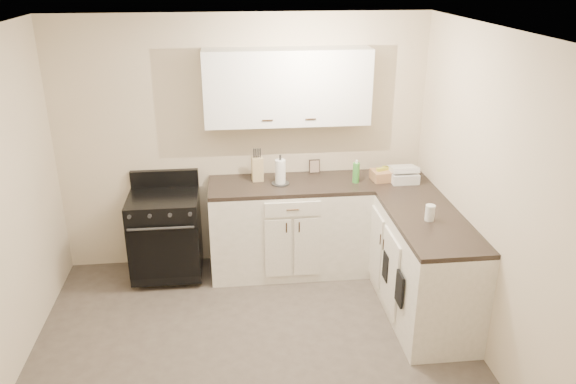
{
  "coord_description": "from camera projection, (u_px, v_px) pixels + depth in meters",
  "views": [
    {
      "loc": [
        -0.14,
        -3.51,
        2.92
      ],
      "look_at": [
        0.34,
        0.85,
        1.11
      ],
      "focal_mm": 35.0,
      "sensor_mm": 36.0,
      "label": 1
    }
  ],
  "objects": [
    {
      "name": "wall_right",
      "position": [
        501.0,
        211.0,
        4.05
      ],
      "size": [
        0.0,
        3.6,
        3.6
      ],
      "primitive_type": "plane",
      "rotation": [
        1.57,
        0.0,
        -1.57
      ],
      "color": "beige",
      "rests_on": "ground"
    },
    {
      "name": "countertop_back",
      "position": [
        289.0,
        185.0,
        5.42
      ],
      "size": [
        1.55,
        0.6,
        0.04
      ],
      "primitive_type": "cube",
      "color": "black",
      "rests_on": "base_cabinets_back"
    },
    {
      "name": "stove",
      "position": [
        166.0,
        235.0,
        5.45
      ],
      "size": [
        0.66,
        0.57,
        0.8
      ],
      "primitive_type": "cube",
      "color": "black",
      "rests_on": "floor"
    },
    {
      "name": "countertop_grill",
      "position": [
        403.0,
        177.0,
        5.44
      ],
      "size": [
        0.26,
        0.24,
        0.09
      ],
      "primitive_type": "cube",
      "rotation": [
        0.0,
        0.0,
        0.02
      ],
      "color": "white",
      "rests_on": "countertop_right"
    },
    {
      "name": "wall_back",
      "position": [
        243.0,
        144.0,
        5.53
      ],
      "size": [
        3.6,
        0.0,
        3.6
      ],
      "primitive_type": "plane",
      "rotation": [
        1.57,
        0.0,
        0.0
      ],
      "color": "beige",
      "rests_on": "ground"
    },
    {
      "name": "paper_towel",
      "position": [
        280.0,
        172.0,
        5.34
      ],
      "size": [
        0.12,
        0.12,
        0.24
      ],
      "primitive_type": "cylinder",
      "rotation": [
        0.0,
        0.0,
        -0.21
      ],
      "color": "white",
      "rests_on": "countertop_back"
    },
    {
      "name": "upper_cabinets",
      "position": [
        287.0,
        87.0,
        5.21
      ],
      "size": [
        1.55,
        0.3,
        0.7
      ],
      "primitive_type": "cube",
      "color": "white",
      "rests_on": "wall_back"
    },
    {
      "name": "countertop_right",
      "position": [
        419.0,
        207.0,
        4.93
      ],
      "size": [
        0.6,
        1.9,
        0.04
      ],
      "primitive_type": "cube",
      "color": "black",
      "rests_on": "base_cabinets_right"
    },
    {
      "name": "glass_jar",
      "position": [
        430.0,
        213.0,
        4.61
      ],
      "size": [
        0.09,
        0.09,
        0.13
      ],
      "primitive_type": "cylinder",
      "rotation": [
        0.0,
        0.0,
        -0.12
      ],
      "color": "silver",
      "rests_on": "countertop_right"
    },
    {
      "name": "knife_block",
      "position": [
        257.0,
        169.0,
        5.43
      ],
      "size": [
        0.11,
        0.1,
        0.24
      ],
      "primitive_type": "cube",
      "rotation": [
        0.0,
        0.0,
        0.08
      ],
      "color": "#CFB97F",
      "rests_on": "countertop_back"
    },
    {
      "name": "soap_bottle",
      "position": [
        356.0,
        173.0,
        5.39
      ],
      "size": [
        0.08,
        0.08,
        0.2
      ],
      "primitive_type": "cylinder",
      "rotation": [
        0.0,
        0.0,
        0.3
      ],
      "color": "#3F9238",
      "rests_on": "countertop_back"
    },
    {
      "name": "ceiling",
      "position": [
        247.0,
        36.0,
        3.4
      ],
      "size": [
        3.6,
        3.6,
        0.0
      ],
      "primitive_type": "plane",
      "color": "white",
      "rests_on": "wall_back"
    },
    {
      "name": "oven_mitt_far",
      "position": [
        386.0,
        267.0,
        4.88
      ],
      "size": [
        0.02,
        0.14,
        0.25
      ],
      "primitive_type": "cube",
      "color": "black",
      "rests_on": "base_cabinets_right"
    },
    {
      "name": "wicker_basket",
      "position": [
        387.0,
        175.0,
        5.48
      ],
      "size": [
        0.31,
        0.22,
        0.1
      ],
      "primitive_type": "cube",
      "rotation": [
        0.0,
        0.0,
        0.1
      ],
      "color": "#B18053",
      "rests_on": "countertop_right"
    },
    {
      "name": "floor",
      "position": [
        256.0,
        368.0,
        4.35
      ],
      "size": [
        3.6,
        3.6,
        0.0
      ],
      "primitive_type": "plane",
      "color": "#473F38",
      "rests_on": "ground"
    },
    {
      "name": "oven_mitt_near",
      "position": [
        400.0,
        289.0,
        4.5
      ],
      "size": [
        0.02,
        0.16,
        0.28
      ],
      "primitive_type": "cube",
      "color": "black",
      "rests_on": "base_cabinets_right"
    },
    {
      "name": "base_cabinets_right",
      "position": [
        414.0,
        254.0,
        5.11
      ],
      "size": [
        0.6,
        1.9,
        0.9
      ],
      "primitive_type": "cube",
      "color": "white",
      "rests_on": "floor"
    },
    {
      "name": "base_cabinets_back",
      "position": [
        289.0,
        229.0,
        5.6
      ],
      "size": [
        1.55,
        0.6,
        0.9
      ],
      "primitive_type": "cube",
      "color": "white",
      "rests_on": "floor"
    },
    {
      "name": "picture_frame",
      "position": [
        314.0,
        166.0,
        5.65
      ],
      "size": [
        0.11,
        0.04,
        0.14
      ],
      "primitive_type": "cube",
      "rotation": [
        -0.14,
        0.0,
        0.05
      ],
      "color": "black",
      "rests_on": "countertop_back"
    }
  ]
}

